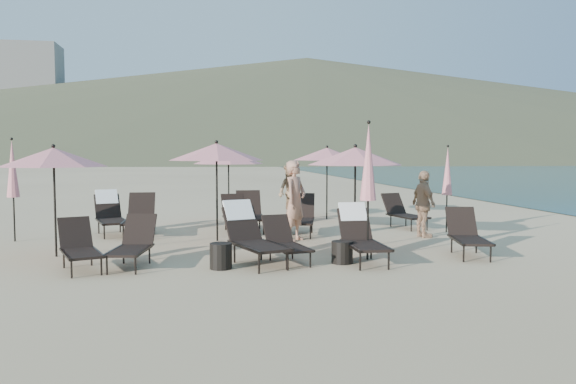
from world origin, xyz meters
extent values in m
plane|color=#D6BA8C|center=(0.00, 0.00, 0.00)|extent=(800.00, 800.00, 0.00)
cone|color=brown|center=(60.00, 300.00, 27.50)|extent=(690.00, 690.00, 55.00)
cone|color=brown|center=(190.00, 330.00, 16.00)|extent=(280.00, 280.00, 32.00)
cube|color=beige|center=(-70.00, 245.00, 24.00)|extent=(22.00, 18.00, 48.00)
cube|color=beige|center=(-45.00, 310.00, 19.00)|extent=(18.00, 16.00, 38.00)
cube|color=black|center=(-4.38, -0.43, 0.33)|extent=(0.92, 1.25, 0.05)
cube|color=black|center=(-4.63, 0.28, 0.60)|extent=(0.69, 0.59, 0.58)
cylinder|color=black|center=(-4.45, -0.95, 0.16)|extent=(0.03, 0.03, 0.32)
cylinder|color=black|center=(-4.77, -0.04, 0.16)|extent=(0.03, 0.03, 0.32)
cylinder|color=black|center=(-4.00, -0.79, 0.16)|extent=(0.03, 0.03, 0.32)
cylinder|color=black|center=(-4.32, 0.12, 0.16)|extent=(0.03, 0.03, 0.32)
cube|color=black|center=(-4.66, -0.48, 0.34)|extent=(0.45, 1.20, 0.04)
cube|color=black|center=(-4.13, -0.29, 0.34)|extent=(0.45, 1.20, 0.04)
cube|color=black|center=(-3.59, -0.32, 0.33)|extent=(0.77, 1.23, 0.05)
cube|color=black|center=(-3.46, 0.43, 0.62)|extent=(0.65, 0.52, 0.59)
cylinder|color=black|center=(-3.91, -0.75, 0.16)|extent=(0.03, 0.03, 0.32)
cylinder|color=black|center=(-3.75, 0.22, 0.16)|extent=(0.03, 0.03, 0.32)
cylinder|color=black|center=(-3.42, -0.84, 0.16)|extent=(0.03, 0.03, 0.32)
cylinder|color=black|center=(-3.26, 0.13, 0.16)|extent=(0.03, 0.03, 0.32)
cube|color=black|center=(-3.86, -0.23, 0.34)|extent=(0.25, 1.28, 0.04)
cube|color=black|center=(-3.30, -0.32, 0.34)|extent=(0.25, 1.28, 0.04)
cube|color=black|center=(-0.63, -0.36, 0.31)|extent=(0.75, 1.16, 0.04)
cube|color=black|center=(-0.76, 0.35, 0.58)|extent=(0.62, 0.51, 0.55)
cylinder|color=black|center=(-0.77, -0.84, 0.15)|extent=(0.03, 0.03, 0.30)
cylinder|color=black|center=(-0.95, 0.07, 0.15)|extent=(0.03, 0.03, 0.30)
cylinder|color=black|center=(-0.31, -0.75, 0.15)|extent=(0.03, 0.03, 0.30)
cylinder|color=black|center=(-0.49, 0.16, 0.15)|extent=(0.03, 0.03, 0.30)
cube|color=black|center=(-0.90, -0.36, 0.32)|extent=(0.27, 1.19, 0.04)
cube|color=black|center=(-0.37, -0.26, 0.32)|extent=(0.27, 1.19, 0.04)
cube|color=black|center=(-1.20, -0.50, 0.38)|extent=(1.05, 1.45, 0.05)
cube|color=black|center=(-1.48, 0.33, 0.70)|extent=(0.80, 0.68, 0.67)
cylinder|color=black|center=(-1.30, -1.11, 0.18)|extent=(0.04, 0.04, 0.37)
cylinder|color=black|center=(-1.65, -0.05, 0.18)|extent=(0.04, 0.04, 0.37)
cylinder|color=black|center=(-0.76, -0.93, 0.18)|extent=(0.04, 0.04, 0.37)
cylinder|color=black|center=(-1.12, 0.13, 0.18)|extent=(0.04, 0.04, 0.37)
cube|color=black|center=(-1.53, -0.56, 0.39)|extent=(0.50, 1.41, 0.04)
cube|color=black|center=(-0.91, -0.35, 0.39)|extent=(0.50, 1.41, 0.04)
cube|color=white|center=(-1.53, 0.48, 0.96)|extent=(0.65, 0.48, 0.41)
cube|color=black|center=(0.79, -0.64, 0.36)|extent=(0.65, 1.23, 0.05)
cube|color=black|center=(0.80, 0.18, 0.66)|extent=(0.64, 0.47, 0.63)
cylinder|color=black|center=(0.52, -1.15, 0.17)|extent=(0.04, 0.04, 0.35)
cylinder|color=black|center=(0.53, -0.10, 0.17)|extent=(0.04, 0.04, 0.35)
cylinder|color=black|center=(1.05, -1.16, 0.17)|extent=(0.04, 0.04, 0.35)
cylinder|color=black|center=(1.06, -0.10, 0.17)|extent=(0.04, 0.04, 0.35)
cube|color=black|center=(0.48, -0.59, 0.37)|extent=(0.05, 1.38, 0.04)
cube|color=black|center=(1.09, -0.60, 0.37)|extent=(0.05, 1.38, 0.04)
cube|color=white|center=(0.80, 0.33, 0.90)|extent=(0.55, 0.29, 0.38)
cube|color=black|center=(3.08, -0.29, 0.34)|extent=(0.86, 1.29, 0.05)
cube|color=black|center=(3.26, 0.48, 0.63)|extent=(0.69, 0.57, 0.61)
cylinder|color=black|center=(2.72, -0.71, 0.17)|extent=(0.04, 0.04, 0.33)
cylinder|color=black|center=(2.95, 0.27, 0.17)|extent=(0.04, 0.04, 0.33)
cylinder|color=black|center=(3.22, -0.83, 0.17)|extent=(0.04, 0.04, 0.33)
cylinder|color=black|center=(3.45, 0.16, 0.17)|extent=(0.04, 0.04, 0.33)
cube|color=black|center=(2.80, -0.18, 0.35)|extent=(0.34, 1.30, 0.04)
cube|color=black|center=(3.38, -0.31, 0.35)|extent=(0.34, 1.30, 0.04)
cube|color=black|center=(-3.81, 3.69, 0.38)|extent=(0.70, 1.33, 0.05)
cube|color=black|center=(-3.80, 4.58, 0.71)|extent=(0.69, 0.51, 0.68)
cylinder|color=black|center=(-4.11, 3.15, 0.19)|extent=(0.04, 0.04, 0.37)
cylinder|color=black|center=(-4.09, 4.28, 0.19)|extent=(0.04, 0.04, 0.37)
cylinder|color=black|center=(-3.54, 3.14, 0.19)|extent=(0.04, 0.04, 0.37)
cylinder|color=black|center=(-3.52, 4.27, 0.19)|extent=(0.04, 0.04, 0.37)
cube|color=black|center=(-4.14, 3.76, 0.40)|extent=(0.07, 1.48, 0.04)
cube|color=black|center=(-3.48, 3.74, 0.40)|extent=(0.07, 1.48, 0.04)
cube|color=black|center=(-4.47, 3.98, 0.37)|extent=(0.97, 1.39, 0.05)
cube|color=black|center=(-4.71, 4.80, 0.68)|extent=(0.76, 0.64, 0.65)
cylinder|color=black|center=(-4.59, 3.41, 0.18)|extent=(0.04, 0.04, 0.36)
cylinder|color=black|center=(-4.89, 4.44, 0.18)|extent=(0.04, 0.04, 0.36)
cylinder|color=black|center=(-4.07, 3.56, 0.18)|extent=(0.04, 0.04, 0.36)
cylinder|color=black|center=(-4.36, 4.59, 0.18)|extent=(0.04, 0.04, 0.36)
cube|color=black|center=(-4.79, 3.95, 0.38)|extent=(0.43, 1.37, 0.04)
cube|color=black|center=(-4.19, 4.12, 0.38)|extent=(0.43, 1.37, 0.04)
cube|color=white|center=(-4.75, 4.94, 0.92)|extent=(0.63, 0.44, 0.39)
cube|color=black|center=(-0.93, 4.08, 0.38)|extent=(0.71, 1.33, 0.05)
cube|color=black|center=(-0.91, 4.96, 0.71)|extent=(0.69, 0.51, 0.68)
cylinder|color=black|center=(-1.22, 3.54, 0.19)|extent=(0.04, 0.04, 0.37)
cylinder|color=black|center=(-1.20, 4.67, 0.19)|extent=(0.04, 0.04, 0.37)
cylinder|color=black|center=(-0.65, 3.52, 0.19)|extent=(0.04, 0.04, 0.37)
cylinder|color=black|center=(-0.63, 4.65, 0.19)|extent=(0.04, 0.04, 0.37)
cube|color=black|center=(-1.26, 4.14, 0.40)|extent=(0.07, 1.48, 0.04)
cube|color=black|center=(-0.60, 4.13, 0.40)|extent=(0.07, 1.48, 0.04)
cube|color=black|center=(-1.25, 4.07, 0.35)|extent=(0.76, 1.27, 0.05)
cube|color=black|center=(-1.35, 4.88, 0.65)|extent=(0.67, 0.53, 0.62)
cylinder|color=black|center=(-1.45, 3.54, 0.17)|extent=(0.04, 0.04, 0.34)
cylinder|color=black|center=(-1.57, 4.57, 0.17)|extent=(0.04, 0.04, 0.34)
cylinder|color=black|center=(-0.93, 3.60, 0.17)|extent=(0.04, 0.04, 0.34)
cylinder|color=black|center=(-1.05, 4.63, 0.17)|extent=(0.04, 0.04, 0.34)
cube|color=black|center=(-1.56, 4.09, 0.36)|extent=(0.20, 1.36, 0.04)
cube|color=black|center=(-0.96, 4.16, 0.36)|extent=(0.20, 1.36, 0.04)
cube|color=black|center=(0.23, 3.15, 0.37)|extent=(0.95, 1.40, 0.05)
cube|color=black|center=(0.44, 3.98, 0.69)|extent=(0.76, 0.63, 0.66)
cylinder|color=black|center=(-0.16, 2.69, 0.18)|extent=(0.04, 0.04, 0.36)
cylinder|color=black|center=(0.10, 3.76, 0.18)|extent=(0.04, 0.04, 0.36)
cylinder|color=black|center=(0.38, 2.56, 0.18)|extent=(0.04, 0.04, 0.36)
cylinder|color=black|center=(0.64, 3.63, 0.18)|extent=(0.04, 0.04, 0.36)
cube|color=black|center=(-0.07, 3.27, 0.38)|extent=(0.38, 1.41, 0.04)
cube|color=black|center=(0.56, 3.12, 0.38)|extent=(0.38, 1.41, 0.04)
cube|color=black|center=(3.47, 4.00, 0.34)|extent=(0.85, 1.28, 0.05)
cube|color=black|center=(3.30, 4.77, 0.63)|extent=(0.69, 0.57, 0.61)
cylinder|color=black|center=(3.33, 3.47, 0.17)|extent=(0.04, 0.04, 0.33)
cylinder|color=black|center=(3.11, 4.45, 0.17)|extent=(0.04, 0.04, 0.33)
cylinder|color=black|center=(3.83, 3.58, 0.17)|extent=(0.04, 0.04, 0.33)
cylinder|color=black|center=(3.60, 4.56, 0.17)|extent=(0.04, 0.04, 0.33)
cube|color=black|center=(3.17, 3.98, 0.35)|extent=(0.33, 1.30, 0.04)
cube|color=black|center=(3.75, 4.11, 0.35)|extent=(0.33, 1.30, 0.04)
cylinder|color=black|center=(-5.19, 1.19, 1.06)|extent=(0.04, 0.04, 2.12)
cone|color=pink|center=(-5.19, 1.19, 2.02)|extent=(2.12, 2.12, 0.38)
sphere|color=black|center=(-5.19, 1.19, 2.24)|extent=(0.08, 0.08, 0.08)
cylinder|color=black|center=(-1.88, 2.70, 1.12)|extent=(0.05, 0.05, 2.24)
cone|color=pink|center=(-1.88, 2.70, 2.13)|extent=(2.24, 2.24, 0.40)
sphere|color=black|center=(-1.88, 2.70, 2.37)|extent=(0.09, 0.09, 0.09)
cylinder|color=black|center=(1.08, 1.15, 1.07)|extent=(0.04, 0.04, 2.14)
cone|color=pink|center=(1.08, 1.15, 2.04)|extent=(2.14, 2.14, 0.39)
sphere|color=black|center=(1.08, 1.15, 2.26)|extent=(0.08, 0.08, 0.08)
cylinder|color=black|center=(-1.40, 6.00, 1.03)|extent=(0.04, 0.04, 2.07)
cone|color=pink|center=(-1.40, 6.00, 1.97)|extent=(2.07, 2.07, 0.37)
sphere|color=black|center=(-1.40, 6.00, 2.19)|extent=(0.08, 0.08, 0.08)
cylinder|color=black|center=(1.75, 6.63, 1.09)|extent=(0.05, 0.05, 2.18)
cone|color=pink|center=(1.75, 6.63, 2.07)|extent=(2.18, 2.18, 0.39)
sphere|color=black|center=(1.75, 6.63, 2.30)|extent=(0.08, 0.08, 0.08)
cylinder|color=black|center=(0.97, -0.14, 0.59)|extent=(0.04, 0.04, 1.18)
cone|color=pink|center=(0.97, -0.14, 1.93)|extent=(0.32, 0.32, 1.50)
sphere|color=black|center=(0.97, -0.14, 2.71)|extent=(0.07, 0.07, 0.07)
cylinder|color=black|center=(4.22, 3.23, 0.50)|extent=(0.04, 0.04, 0.99)
cone|color=pink|center=(4.22, 3.23, 1.63)|extent=(0.27, 0.27, 1.27)
sphere|color=black|center=(4.22, 3.23, 2.29)|extent=(0.06, 0.06, 0.06)
cylinder|color=black|center=(-6.64, 3.41, 0.53)|extent=(0.04, 0.04, 1.06)
cone|color=pink|center=(-6.64, 3.41, 1.73)|extent=(0.29, 0.29, 1.35)
sphere|color=black|center=(-6.64, 3.41, 2.44)|extent=(0.07, 0.07, 0.07)
cylinder|color=black|center=(-1.94, -0.57, 0.24)|extent=(0.41, 0.41, 0.47)
cylinder|color=black|center=(0.37, -0.44, 0.21)|extent=(0.41, 0.41, 0.43)
imported|color=#AC775D|center=(-0.02, 2.44, 0.96)|extent=(0.80, 0.84, 1.93)
imported|color=#9A734F|center=(0.50, 6.25, 0.88)|extent=(1.02, 1.08, 1.76)
imported|color=tan|center=(3.23, 2.44, 0.83)|extent=(0.52, 1.02, 1.67)
camera|label=1|loc=(-2.38, -10.73, 2.11)|focal=35.00mm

